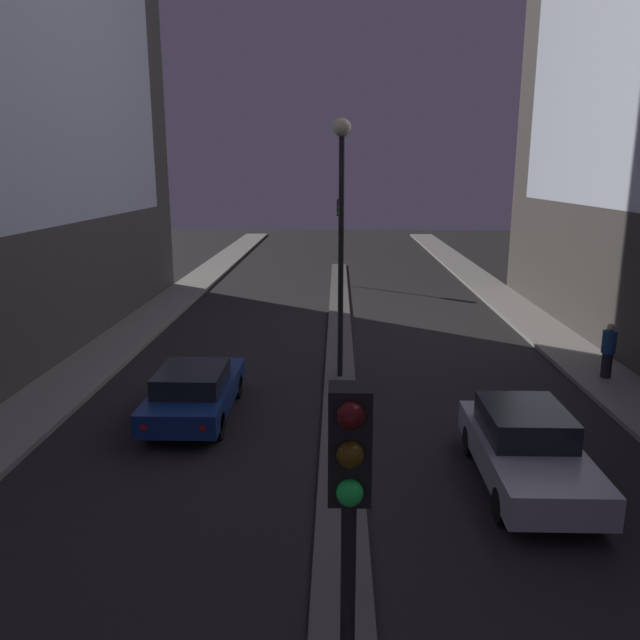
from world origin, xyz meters
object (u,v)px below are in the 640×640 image
street_lamp (341,204)px  car_right_lane (526,448)px  traffic_light_near (349,538)px  traffic_light_mid (340,222)px  pedestrian_on_right_sidewalk (608,350)px  car_left_lane (195,391)px

street_lamp → car_right_lane: (3.73, -6.36, -4.51)m
traffic_light_near → traffic_light_mid: bearing=90.0°
pedestrian_on_right_sidewalk → car_right_lane: bearing=-123.8°
traffic_light_mid → car_right_lane: (3.73, -22.61, -2.70)m
traffic_light_near → car_left_lane: traffic_light_near is taller
car_left_lane → pedestrian_on_right_sidewalk: pedestrian_on_right_sidewalk is taller
traffic_light_mid → street_lamp: 16.35m
traffic_light_mid → car_left_lane: traffic_light_mid is taller
traffic_light_near → traffic_light_mid: same height
car_right_lane → pedestrian_on_right_sidewalk: pedestrian_on_right_sidewalk is taller
pedestrian_on_right_sidewalk → traffic_light_mid: bearing=116.2°
traffic_light_near → pedestrian_on_right_sidewalk: bearing=60.0°
traffic_light_mid → pedestrian_on_right_sidewalk: size_ratio=2.76×
traffic_light_near → pedestrian_on_right_sidewalk: (8.00, 13.83, -2.46)m
street_lamp → car_left_lane: size_ratio=1.66×
car_right_lane → traffic_light_near: bearing=-116.6°
traffic_light_mid → car_left_lane: (-3.73, -19.33, -2.75)m
car_left_lane → street_lamp: bearing=39.6°
traffic_light_near → pedestrian_on_right_sidewalk: 16.17m
street_lamp → pedestrian_on_right_sidewalk: size_ratio=4.55×
traffic_light_mid → car_right_lane: 23.07m
car_right_lane → traffic_light_mid: bearing=99.4°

